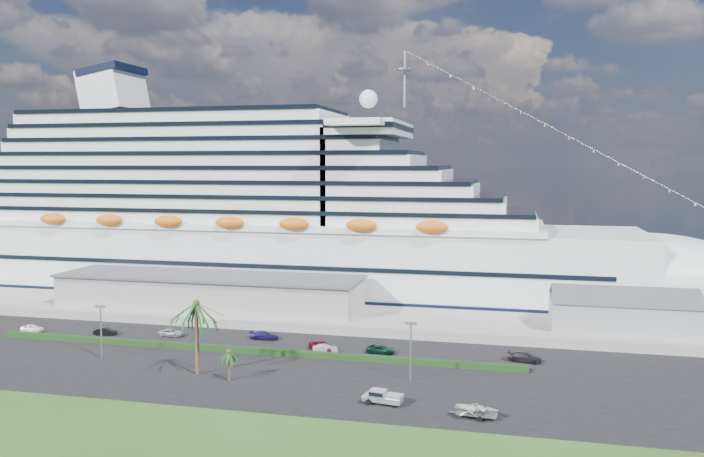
% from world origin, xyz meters
% --- Properties ---
extents(ground, '(420.00, 420.00, 0.00)m').
position_xyz_m(ground, '(0.00, 0.00, 0.00)').
color(ground, '#2B4416').
rests_on(ground, ground).
extents(asphalt_lot, '(140.00, 38.00, 0.12)m').
position_xyz_m(asphalt_lot, '(0.00, 11.00, 0.06)').
color(asphalt_lot, black).
rests_on(asphalt_lot, ground).
extents(wharf, '(240.00, 20.00, 1.80)m').
position_xyz_m(wharf, '(0.00, 40.00, 0.90)').
color(wharf, gray).
rests_on(wharf, ground).
extents(water, '(420.00, 160.00, 0.02)m').
position_xyz_m(water, '(0.00, 130.00, 0.01)').
color(water, black).
rests_on(water, ground).
extents(cruise_ship, '(191.00, 38.00, 54.00)m').
position_xyz_m(cruise_ship, '(-21.53, 64.00, 16.69)').
color(cruise_ship, silver).
rests_on(cruise_ship, ground).
extents(terminal_building, '(61.00, 15.00, 6.30)m').
position_xyz_m(terminal_building, '(-25.00, 40.00, 5.01)').
color(terminal_building, gray).
rests_on(terminal_building, wharf).
extents(port_shed, '(24.00, 12.31, 7.37)m').
position_xyz_m(port_shed, '(52.00, 40.00, 4.40)').
color(port_shed, gray).
rests_on(port_shed, wharf).
extents(hedge, '(88.00, 1.10, 0.90)m').
position_xyz_m(hedge, '(-8.00, 16.00, 0.57)').
color(hedge, black).
rests_on(hedge, asphalt_lot).
extents(lamp_post_left, '(1.60, 0.35, 8.27)m').
position_xyz_m(lamp_post_left, '(-28.00, 8.00, 5.34)').
color(lamp_post_left, gray).
rests_on(lamp_post_left, asphalt_lot).
extents(lamp_post_right, '(1.60, 0.35, 8.27)m').
position_xyz_m(lamp_post_right, '(20.00, 8.00, 5.34)').
color(lamp_post_right, gray).
rests_on(lamp_post_right, asphalt_lot).
extents(palm_tall, '(8.82, 8.82, 11.13)m').
position_xyz_m(palm_tall, '(-10.00, 4.00, 9.20)').
color(palm_tall, '#47301E').
rests_on(palm_tall, ground).
extents(palm_short, '(3.53, 3.53, 4.56)m').
position_xyz_m(palm_short, '(-4.50, 2.50, 3.67)').
color(palm_short, '#47301E').
rests_on(palm_short, ground).
extents(parked_car_0, '(4.17, 1.97, 1.38)m').
position_xyz_m(parked_car_0, '(-49.74, 19.75, 0.81)').
color(parked_car_0, white).
rests_on(parked_car_0, asphalt_lot).
extents(parked_car_1, '(4.08, 1.92, 1.29)m').
position_xyz_m(parked_car_1, '(-35.80, 20.82, 0.77)').
color(parked_car_1, black).
rests_on(parked_car_1, asphalt_lot).
extents(parked_car_2, '(4.48, 2.07, 1.24)m').
position_xyz_m(parked_car_2, '(-24.19, 22.79, 0.74)').
color(parked_car_2, '#A4A8AD').
rests_on(parked_car_2, asphalt_lot).
extents(parked_car_3, '(4.94, 2.23, 1.41)m').
position_xyz_m(parked_car_3, '(-7.67, 24.54, 0.82)').
color(parked_car_3, '#1B1751').
rests_on(parked_car_3, asphalt_lot).
extents(parked_car_4, '(5.01, 3.66, 1.59)m').
position_xyz_m(parked_car_4, '(3.88, 20.00, 0.91)').
color(parked_car_4, '#5F0C1C').
rests_on(parked_car_4, asphalt_lot).
extents(parked_car_5, '(4.17, 2.65, 1.30)m').
position_xyz_m(parked_car_5, '(4.69, 19.04, 0.77)').
color(parked_car_5, silver).
rests_on(parked_car_5, asphalt_lot).
extents(parked_car_6, '(4.76, 2.43, 1.29)m').
position_xyz_m(parked_car_6, '(13.37, 20.73, 0.76)').
color(parked_car_6, black).
rests_on(parked_car_6, asphalt_lot).
extents(parked_car_7, '(5.40, 3.00, 1.48)m').
position_xyz_m(parked_car_7, '(35.47, 21.18, 0.86)').
color(parked_car_7, black).
rests_on(parked_car_7, asphalt_lot).
extents(pickup_truck, '(5.18, 2.50, 1.75)m').
position_xyz_m(pickup_truck, '(17.89, -1.77, 1.08)').
color(pickup_truck, black).
rests_on(pickup_truck, asphalt_lot).
extents(boat_trailer, '(5.93, 4.06, 1.68)m').
position_xyz_m(boat_trailer, '(29.67, -4.05, 1.23)').
color(boat_trailer, gray).
rests_on(boat_trailer, asphalt_lot).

